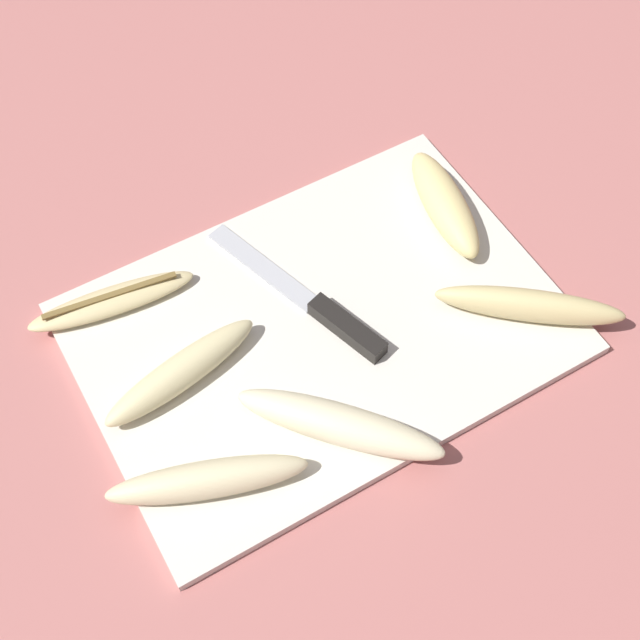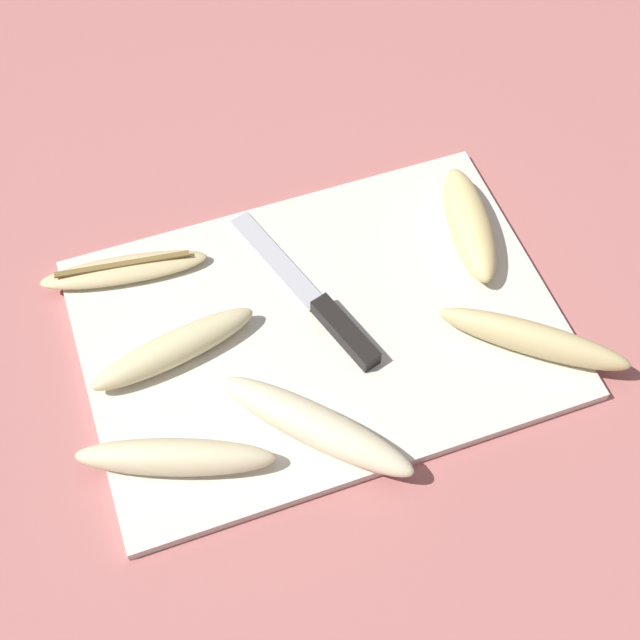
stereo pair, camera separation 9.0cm
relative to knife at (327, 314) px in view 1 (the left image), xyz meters
name	(u,v)px [view 1 (the left image)]	position (x,y,z in m)	size (l,w,h in m)	color
ground_plane	(320,331)	(-0.01, 0.00, -0.02)	(4.00, 4.00, 0.00)	#B76B66
cutting_board	(320,328)	(-0.01, 0.00, -0.01)	(0.48, 0.34, 0.01)	silver
knife	(327,314)	(0.00, 0.00, 0.00)	(0.09, 0.23, 0.02)	black
banana_soft_right	(181,372)	(-0.16, 0.01, 0.01)	(0.18, 0.07, 0.03)	beige
banana_bright_far	(340,424)	(-0.06, -0.12, 0.01)	(0.17, 0.18, 0.04)	beige
banana_golden_short	(445,204)	(0.18, 0.05, 0.01)	(0.07, 0.16, 0.04)	#EDD689
banana_spotted_left	(529,305)	(0.18, -0.10, 0.01)	(0.17, 0.15, 0.04)	#DBC684
banana_mellow_near	(112,301)	(-0.18, 0.12, 0.00)	(0.18, 0.06, 0.02)	beige
banana_cream_curved	(207,480)	(-0.19, -0.10, 0.01)	(0.19, 0.10, 0.03)	beige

